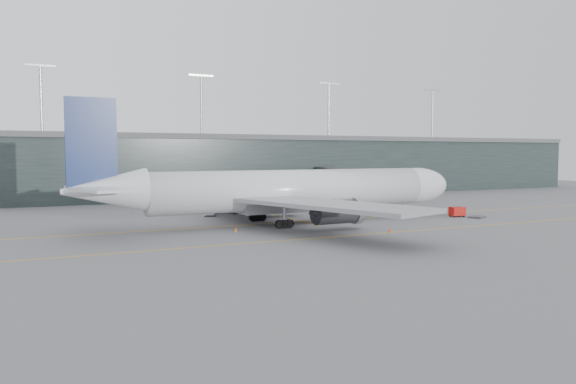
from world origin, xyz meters
name	(u,v)px	position (x,y,z in m)	size (l,w,h in m)	color
ground	(262,221)	(0.00, 0.00, 0.00)	(320.00, 320.00, 0.00)	#57575C
taxiline_a	(272,223)	(0.00, -4.00, 0.01)	(160.00, 0.25, 0.02)	orange
taxiline_b	(324,237)	(0.00, -20.00, 0.01)	(160.00, 0.25, 0.02)	orange
taxiline_lead_main	(245,208)	(5.00, 20.00, 0.01)	(0.25, 60.00, 0.02)	orange
terminal	(171,166)	(0.00, 58.00, 7.62)	(240.00, 36.00, 29.00)	#1D2827
main_aircraft	(291,191)	(2.57, -5.15, 5.04)	(63.98, 60.26, 17.98)	silver
jet_bridge	(334,176)	(28.90, 26.38, 5.56)	(16.12, 47.94, 7.43)	#2E2E33
gse_cart	(457,211)	(31.94, -9.53, 0.93)	(2.58, 1.77, 1.68)	#B7130D
baggage_dolly	(477,217)	(33.78, -12.27, 0.16)	(2.70, 2.16, 0.27)	#39393E
uld_a	(210,211)	(-5.72, 9.23, 0.89)	(2.31, 2.12, 1.70)	#343338
uld_b	(214,209)	(-3.85, 12.62, 0.83)	(1.89, 1.59, 1.58)	#343338
uld_c	(236,208)	(-0.13, 11.64, 1.05)	(2.61, 2.32, 2.00)	#343338
cone_nose	(439,212)	(31.88, -5.06, 0.34)	(0.43, 0.43, 0.68)	#F15A0D
cone_wing_stbd	(390,230)	(10.53, -19.73, 0.34)	(0.42, 0.42, 0.67)	#EA4A0D
cone_wing_port	(274,210)	(7.22, 11.13, 0.40)	(0.50, 0.50, 0.79)	#E0400C
cone_tail	(236,229)	(-8.29, -10.01, 0.31)	(0.39, 0.39, 0.62)	orange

